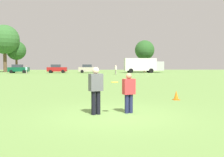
{
  "coord_description": "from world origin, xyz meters",
  "views": [
    {
      "loc": [
        -0.52,
        -9.37,
        1.84
      ],
      "look_at": [
        0.04,
        2.21,
        1.21
      ],
      "focal_mm": 41.72,
      "sensor_mm": 36.0,
      "label": 1
    }
  ],
  "objects_px": {
    "player_defender": "(129,91)",
    "parked_car_mid_right": "(88,69)",
    "player_thrower": "(96,88)",
    "box_truck": "(143,65)",
    "frisbee": "(115,82)",
    "parked_car_mid_left": "(18,69)",
    "parked_car_center": "(57,69)",
    "bystander_far_jogger": "(116,69)",
    "bystander_sideline_watcher": "(26,69)",
    "traffic_cone": "(176,95)"
  },
  "relations": [
    {
      "from": "player_defender",
      "to": "parked_car_mid_right",
      "type": "relative_size",
      "value": 0.36
    },
    {
      "from": "player_thrower",
      "to": "box_truck",
      "type": "height_order",
      "value": "box_truck"
    },
    {
      "from": "box_truck",
      "to": "frisbee",
      "type": "bearing_deg",
      "value": -100.69
    },
    {
      "from": "player_defender",
      "to": "parked_car_mid_left",
      "type": "bearing_deg",
      "value": 111.55
    },
    {
      "from": "player_defender",
      "to": "frisbee",
      "type": "xyz_separation_m",
      "value": [
        -0.56,
        -0.3,
        0.35
      ]
    },
    {
      "from": "parked_car_mid_left",
      "to": "parked_car_center",
      "type": "relative_size",
      "value": 1.0
    },
    {
      "from": "bystander_far_jogger",
      "to": "box_truck",
      "type": "bearing_deg",
      "value": 56.22
    },
    {
      "from": "parked_car_mid_left",
      "to": "bystander_sideline_watcher",
      "type": "bearing_deg",
      "value": -63.07
    },
    {
      "from": "parked_car_mid_right",
      "to": "box_truck",
      "type": "bearing_deg",
      "value": 1.72
    },
    {
      "from": "player_defender",
      "to": "parked_car_mid_right",
      "type": "bearing_deg",
      "value": 94.41
    },
    {
      "from": "parked_car_center",
      "to": "player_defender",
      "type": "bearing_deg",
      "value": -77.61
    },
    {
      "from": "traffic_cone",
      "to": "bystander_far_jogger",
      "type": "bearing_deg",
      "value": 91.78
    },
    {
      "from": "traffic_cone",
      "to": "bystander_far_jogger",
      "type": "relative_size",
      "value": 0.28
    },
    {
      "from": "traffic_cone",
      "to": "box_truck",
      "type": "bearing_deg",
      "value": 82.77
    },
    {
      "from": "player_defender",
      "to": "traffic_cone",
      "type": "height_order",
      "value": "player_defender"
    },
    {
      "from": "bystander_sideline_watcher",
      "to": "player_defender",
      "type": "bearing_deg",
      "value": -69.5
    },
    {
      "from": "player_defender",
      "to": "box_truck",
      "type": "height_order",
      "value": "box_truck"
    },
    {
      "from": "frisbee",
      "to": "traffic_cone",
      "type": "xyz_separation_m",
      "value": [
        3.42,
        3.83,
        -0.97
      ]
    },
    {
      "from": "frisbee",
      "to": "parked_car_mid_left",
      "type": "xyz_separation_m",
      "value": [
        -17.76,
        46.68,
        -0.27
      ]
    },
    {
      "from": "bystander_far_jogger",
      "to": "parked_car_mid_right",
      "type": "bearing_deg",
      "value": 119.77
    },
    {
      "from": "bystander_sideline_watcher",
      "to": "traffic_cone",
      "type": "bearing_deg",
      "value": -63.83
    },
    {
      "from": "box_truck",
      "to": "bystander_far_jogger",
      "type": "height_order",
      "value": "box_truck"
    },
    {
      "from": "parked_car_mid_left",
      "to": "frisbee",
      "type": "bearing_deg",
      "value": -69.17
    },
    {
      "from": "bystander_sideline_watcher",
      "to": "bystander_far_jogger",
      "type": "relative_size",
      "value": 0.94
    },
    {
      "from": "player_defender",
      "to": "bystander_sideline_watcher",
      "type": "height_order",
      "value": "bystander_sideline_watcher"
    },
    {
      "from": "traffic_cone",
      "to": "box_truck",
      "type": "distance_m",
      "value": 43.98
    },
    {
      "from": "parked_car_mid_left",
      "to": "parked_car_mid_right",
      "type": "bearing_deg",
      "value": 1.53
    },
    {
      "from": "parked_car_mid_right",
      "to": "bystander_far_jogger",
      "type": "xyz_separation_m",
      "value": [
        5.42,
        -9.48,
        0.05
      ]
    },
    {
      "from": "player_thrower",
      "to": "parked_car_mid_right",
      "type": "xyz_separation_m",
      "value": [
        -2.37,
        47.0,
        -0.05
      ]
    },
    {
      "from": "traffic_cone",
      "to": "bystander_far_jogger",
      "type": "height_order",
      "value": "bystander_far_jogger"
    },
    {
      "from": "player_defender",
      "to": "traffic_cone",
      "type": "xyz_separation_m",
      "value": [
        2.87,
        3.53,
        -0.62
      ]
    },
    {
      "from": "parked_car_center",
      "to": "player_thrower",
      "type": "bearing_deg",
      "value": -79.1
    },
    {
      "from": "frisbee",
      "to": "parked_car_mid_right",
      "type": "relative_size",
      "value": 0.06
    },
    {
      "from": "player_defender",
      "to": "bystander_far_jogger",
      "type": "distance_m",
      "value": 37.33
    },
    {
      "from": "parked_car_mid_left",
      "to": "bystander_sideline_watcher",
      "type": "distance_m",
      "value": 8.15
    },
    {
      "from": "player_thrower",
      "to": "traffic_cone",
      "type": "xyz_separation_m",
      "value": [
        4.1,
        3.75,
        -0.75
      ]
    },
    {
      "from": "traffic_cone",
      "to": "frisbee",
      "type": "bearing_deg",
      "value": -131.79
    },
    {
      "from": "player_defender",
      "to": "bystander_sideline_watcher",
      "type": "bearing_deg",
      "value": 110.5
    },
    {
      "from": "parked_car_mid_left",
      "to": "parked_car_mid_right",
      "type": "height_order",
      "value": "same"
    },
    {
      "from": "parked_car_center",
      "to": "frisbee",
      "type": "bearing_deg",
      "value": -78.33
    },
    {
      "from": "player_thrower",
      "to": "bystander_far_jogger",
      "type": "distance_m",
      "value": 37.64
    },
    {
      "from": "parked_car_mid_right",
      "to": "box_truck",
      "type": "height_order",
      "value": "box_truck"
    },
    {
      "from": "parked_car_mid_right",
      "to": "bystander_sideline_watcher",
      "type": "bearing_deg",
      "value": -145.17
    },
    {
      "from": "parked_car_mid_left",
      "to": "player_defender",
      "type": "bearing_deg",
      "value": -68.45
    },
    {
      "from": "bystander_sideline_watcher",
      "to": "box_truck",
      "type": "bearing_deg",
      "value": 19.21
    },
    {
      "from": "traffic_cone",
      "to": "parked_car_center",
      "type": "distance_m",
      "value": 45.36
    },
    {
      "from": "box_truck",
      "to": "parked_car_mid_right",
      "type": "bearing_deg",
      "value": -178.28
    },
    {
      "from": "frisbee",
      "to": "bystander_far_jogger",
      "type": "relative_size",
      "value": 0.16
    },
    {
      "from": "parked_car_mid_right",
      "to": "parked_car_center",
      "type": "bearing_deg",
      "value": 178.73
    },
    {
      "from": "player_thrower",
      "to": "bystander_far_jogger",
      "type": "relative_size",
      "value": 1.01
    }
  ]
}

